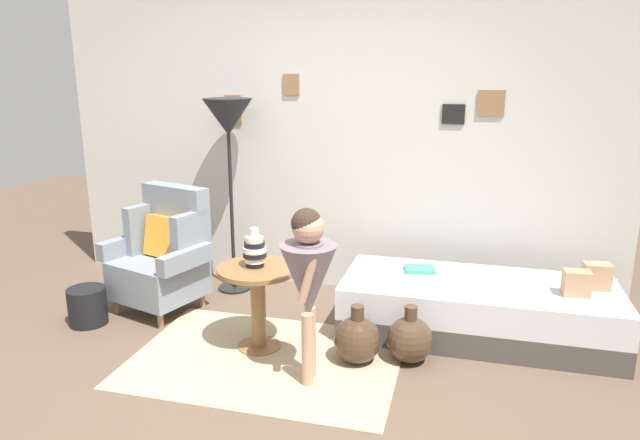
# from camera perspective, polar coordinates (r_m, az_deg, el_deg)

# --- Properties ---
(ground_plane) EXTENTS (12.00, 12.00, 0.00)m
(ground_plane) POSITION_cam_1_polar(r_m,az_deg,el_deg) (3.51, -6.59, -17.34)
(ground_plane) COLOR brown
(gallery_wall) EXTENTS (4.80, 0.12, 2.60)m
(gallery_wall) POSITION_cam_1_polar(r_m,az_deg,el_deg) (4.87, 1.29, 8.18)
(gallery_wall) COLOR beige
(gallery_wall) RESTS_ON ground
(rug) EXTENTS (1.74, 1.23, 0.01)m
(rug) POSITION_cam_1_polar(r_m,az_deg,el_deg) (3.92, -5.39, -13.54)
(rug) COLOR tan
(rug) RESTS_ON ground
(armchair) EXTENTS (0.87, 0.75, 0.97)m
(armchair) POSITION_cam_1_polar(r_m,az_deg,el_deg) (4.70, -15.22, -3.37)
(armchair) COLOR #9E7042
(armchair) RESTS_ON ground
(daybed) EXTENTS (1.90, 0.81, 0.40)m
(daybed) POSITION_cam_1_polar(r_m,az_deg,el_deg) (4.31, 15.29, -8.48)
(daybed) COLOR #4C4742
(daybed) RESTS_ON ground
(pillow_head) EXTENTS (0.19, 0.13, 0.18)m
(pillow_head) POSITION_cam_1_polar(r_m,az_deg,el_deg) (4.37, 25.72, -5.04)
(pillow_head) COLOR tan
(pillow_head) RESTS_ON daybed
(pillow_mid) EXTENTS (0.18, 0.13, 0.17)m
(pillow_mid) POSITION_cam_1_polar(r_m,az_deg,el_deg) (4.19, 24.08, -5.73)
(pillow_mid) COLOR tan
(pillow_mid) RESTS_ON daybed
(side_table) EXTENTS (0.54, 0.54, 0.59)m
(side_table) POSITION_cam_1_polar(r_m,az_deg,el_deg) (3.91, -6.17, -7.07)
(side_table) COLOR olive
(side_table) RESTS_ON ground
(vase_striped) EXTENTS (0.16, 0.16, 0.27)m
(vase_striped) POSITION_cam_1_polar(r_m,az_deg,el_deg) (3.83, -6.49, -3.05)
(vase_striped) COLOR black
(vase_striped) RESTS_ON side_table
(floor_lamp) EXTENTS (0.40, 0.40, 1.63)m
(floor_lamp) POSITION_cam_1_polar(r_m,az_deg,el_deg) (4.78, -9.08, 9.28)
(floor_lamp) COLOR black
(floor_lamp) RESTS_ON ground
(person_child) EXTENTS (0.34, 0.34, 1.10)m
(person_child) POSITION_cam_1_polar(r_m,az_deg,el_deg) (3.38, -1.16, -5.40)
(person_child) COLOR tan
(person_child) RESTS_ON ground
(book_on_daybed) EXTENTS (0.25, 0.20, 0.03)m
(book_on_daybed) POSITION_cam_1_polar(r_m,az_deg,el_deg) (4.36, 9.83, -4.83)
(book_on_daybed) COLOR teal
(book_on_daybed) RESTS_ON daybed
(demijohn_near) EXTENTS (0.31, 0.31, 0.39)m
(demijohn_near) POSITION_cam_1_polar(r_m,az_deg,el_deg) (3.82, 3.69, -11.73)
(demijohn_near) COLOR #473323
(demijohn_near) RESTS_ON ground
(demijohn_far) EXTENTS (0.30, 0.30, 0.39)m
(demijohn_far) POSITION_cam_1_polar(r_m,az_deg,el_deg) (3.87, 8.89, -11.60)
(demijohn_far) COLOR #473323
(demijohn_far) RESTS_ON ground
(magazine_basket) EXTENTS (0.28, 0.28, 0.28)m
(magazine_basket) POSITION_cam_1_polar(r_m,az_deg,el_deg) (4.69, -22.04, -7.91)
(magazine_basket) COLOR black
(magazine_basket) RESTS_ON ground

